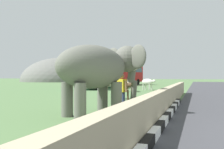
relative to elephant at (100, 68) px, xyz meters
The scene contains 10 objects.
striped_curb 4.11m from the elephant, 134.42° to the right, with size 16.20×0.20×0.24m.
barrier_parapet 2.74m from the elephant, 96.26° to the right, with size 28.00×0.36×1.00m, color tan.
elephant is the anchor object (origin of this frame).
person_handler 1.87m from the elephant, 15.70° to the right, with size 0.41×0.62×1.66m.
bus_teal 20.46m from the elephant, 22.57° to the left, with size 9.08×2.61×3.50m.
bus_red 30.73m from the elephant, 15.12° to the left, with size 10.25×5.06×3.50m.
cow_near 6.51m from the elephant, ahead, with size 1.43×1.79×1.23m.
cow_mid 17.41m from the elephant, ahead, with size 1.33×1.83×1.23m.
cow_far 14.25m from the elephant, 10.28° to the left, with size 1.93×0.98×1.23m.
hill_east 62.02m from the elephant, 31.70° to the left, with size 26.42×21.13×13.36m.
Camera 1 is at (-6.82, 3.16, 1.55)m, focal length 39.47 mm.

